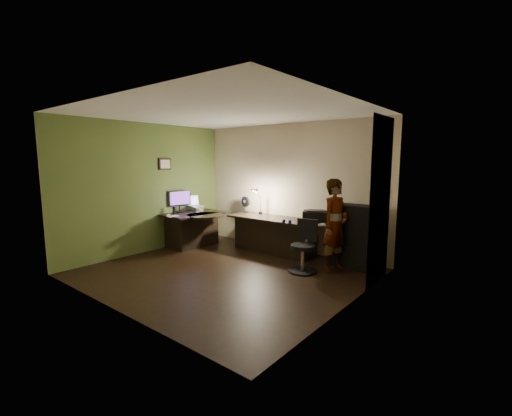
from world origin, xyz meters
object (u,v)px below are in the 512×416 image
Objects in this scene: desk_left at (194,229)px; desk_right at (272,235)px; monitor at (179,204)px; cabinet at (350,236)px; office_chair at (303,246)px; person at (335,225)px.

desk_left is 0.66× the size of desk_right.
monitor is at bearing -159.20° from desk_right.
cabinet is 3.84m from monitor.
office_chair is (1.16, -0.69, 0.08)m from desk_right.
office_chair is (2.88, -0.02, 0.07)m from desk_left.
desk_right is at bearing 138.86° from office_chair.
person is at bearing -9.26° from desk_right.
desk_right is 2.20× the size of office_chair.
desk_right is at bearing 23.06° from desk_left.
desk_left is 3.48m from cabinet.
cabinet is (1.66, 0.11, 0.20)m from desk_right.
monitor reaches higher than desk_right.
person reaches higher than cabinet.
monitor reaches higher than office_chair.
desk_left is 0.81× the size of person.
office_chair is at bearing 13.37° from monitor.
person is (3.26, 0.43, 0.43)m from desk_left.
monitor is at bearing 110.50° from person.
desk_left reaches higher than desk_right.
desk_right is 1.74× the size of cabinet.
office_chair is at bearing 1.41° from desk_left.
office_chair is at bearing -124.05° from cabinet.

